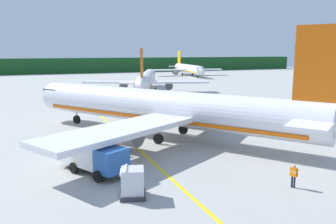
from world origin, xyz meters
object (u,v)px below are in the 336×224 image
(crew_loader_right, at_px, (116,145))
(crew_supervisor, at_px, (70,140))
(airliner_far_taxiway, at_px, (188,69))
(cargo_container_near, at_px, (132,183))
(service_truck_baggage, at_px, (91,153))
(crew_loader_left, at_px, (294,174))
(airliner_distant, at_px, (68,66))
(airliner_foreground, at_px, (164,108))
(airliner_mid_apron, at_px, (146,80))

(crew_loader_right, distance_m, crew_supervisor, 5.10)
(airliner_far_taxiway, height_order, cargo_container_near, airliner_far_taxiway)
(service_truck_baggage, distance_m, cargo_container_near, 6.26)
(service_truck_baggage, xyz_separation_m, crew_supervisor, (-0.85, 7.10, -0.61))
(crew_loader_left, bearing_deg, airliner_distant, 89.26)
(airliner_foreground, height_order, crew_loader_left, airliner_foreground)
(airliner_distant, distance_m, crew_loader_left, 179.87)
(airliner_distant, relative_size, service_truck_baggage, 3.29)
(service_truck_baggage, height_order, cargo_container_near, service_truck_baggage)
(airliner_mid_apron, bearing_deg, crew_supervisor, -116.83)
(airliner_mid_apron, distance_m, crew_supervisor, 50.30)
(service_truck_baggage, distance_m, crew_loader_right, 4.77)
(airliner_distant, height_order, crew_loader_left, airliner_distant)
(crew_loader_left, xyz_separation_m, crew_loader_right, (-9.98, 12.42, -0.04))
(airliner_far_taxiway, height_order, service_truck_baggage, airliner_far_taxiway)
(service_truck_baggage, bearing_deg, airliner_mid_apron, 67.20)
(cargo_container_near, relative_size, crew_loader_right, 1.29)
(airliner_mid_apron, distance_m, service_truck_baggage, 56.37)
(cargo_container_near, distance_m, crew_supervisor, 13.34)
(crew_loader_left, relative_size, crew_supervisor, 1.02)
(crew_loader_right, bearing_deg, cargo_container_near, -96.97)
(cargo_container_near, xyz_separation_m, crew_supervisor, (-2.62, 13.08, -0.01))
(airliner_distant, bearing_deg, airliner_foreground, -91.99)
(airliner_foreground, xyz_separation_m, airliner_distant, (5.65, 162.89, -1.53))
(airliner_far_taxiway, xyz_separation_m, crew_loader_left, (-41.53, -106.53, -1.80))
(crew_loader_right, height_order, crew_supervisor, crew_supervisor)
(crew_loader_right, bearing_deg, crew_supervisor, 138.14)
(cargo_container_near, height_order, crew_loader_right, cargo_container_near)
(airliner_far_taxiway, xyz_separation_m, crew_loader_right, (-51.51, -94.11, -1.85))
(airliner_distant, distance_m, service_truck_baggage, 171.81)
(airliner_distant, relative_size, crew_loader_right, 13.79)
(airliner_mid_apron, height_order, crew_loader_right, airliner_mid_apron)
(airliner_foreground, distance_m, cargo_container_near, 16.41)
(crew_loader_left, bearing_deg, airliner_mid_apron, 81.65)
(service_truck_baggage, bearing_deg, crew_loader_left, -33.99)
(crew_loader_left, bearing_deg, airliner_far_taxiway, 68.70)
(cargo_container_near, bearing_deg, airliner_distant, 85.65)
(airliner_distant, bearing_deg, crew_supervisor, -95.61)
(service_truck_baggage, height_order, crew_loader_right, service_truck_baggage)
(airliner_distant, xyz_separation_m, service_truck_baggage, (-15.25, -171.13, -0.26))
(service_truck_baggage, height_order, crew_supervisor, service_truck_baggage)
(airliner_distant, bearing_deg, service_truck_baggage, -95.09)
(airliner_far_taxiway, height_order, crew_loader_right, airliner_far_taxiway)
(airliner_foreground, height_order, airliner_mid_apron, airliner_foreground)
(airliner_mid_apron, distance_m, crew_loader_right, 51.86)
(crew_loader_left, height_order, crew_loader_right, crew_loader_left)
(crew_supervisor, bearing_deg, crew_loader_left, -48.94)
(airliner_foreground, height_order, crew_supervisor, airliner_foreground)
(service_truck_baggage, relative_size, crew_loader_left, 4.03)
(cargo_container_near, distance_m, crew_loader_left, 11.50)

